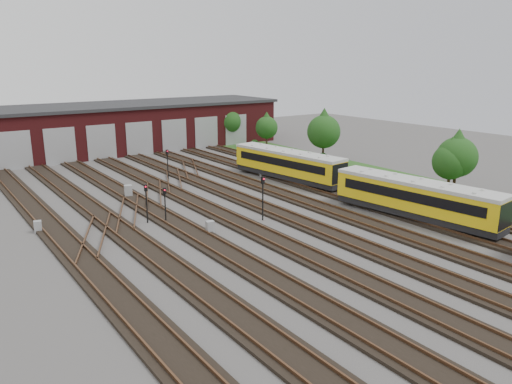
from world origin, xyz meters
TOP-DOWN VIEW (x-y plane):
  - ground at (0.00, 0.00)m, footprint 120.00×120.00m
  - track_network at (-0.17, 0.59)m, footprint 30.40×70.00m
  - maintenance_shed at (-0.01, 39.97)m, footprint 51.00×12.50m
  - grass_verge at (19.00, 10.00)m, footprint 8.00×55.00m
  - metro_train at (10.00, -4.19)m, footprint 4.11×45.81m
  - signal_mast_0 at (-6.38, 6.40)m, footprint 0.27×0.26m
  - signal_mast_1 at (-7.59, 7.11)m, footprint 0.29×0.28m
  - signal_mast_2 at (-0.39, 18.50)m, footprint 0.25×0.24m
  - signal_mast_3 at (0.07, 2.52)m, footprint 0.30×0.28m
  - relay_cabinet_0 at (-14.99, 9.63)m, footprint 0.61×0.54m
  - relay_cabinet_1 at (-6.02, 15.07)m, footprint 0.81×0.73m
  - relay_cabinet_2 at (-4.85, 2.24)m, footprint 0.61×0.54m
  - relay_cabinet_3 at (9.09, 15.00)m, footprint 0.72×0.64m
  - relay_cabinet_4 at (12.89, 15.10)m, footprint 0.61×0.54m
  - tree_0 at (17.44, 35.00)m, footprint 3.58×3.58m
  - tree_1 at (19.84, 28.85)m, footprint 3.13×3.13m
  - tree_2 at (19.46, 16.73)m, footprint 4.01×4.01m
  - tree_3 at (18.73, -1.16)m, footprint 3.30×3.30m
  - tree_4 at (19.34, -1.37)m, footprint 3.72×3.72m
  - bush_0 at (18.09, 7.81)m, footprint 1.30×1.30m
  - bush_1 at (19.23, 16.50)m, footprint 1.47×1.47m
  - bush_2 at (19.37, 31.13)m, footprint 1.18×1.18m

SIDE VIEW (x-z plane):
  - ground at x=0.00m, z-range 0.00..0.00m
  - grass_verge at x=19.00m, z-range 0.00..0.05m
  - track_network at x=-0.17m, z-range -0.06..0.27m
  - relay_cabinet_0 at x=-14.99m, z-range 0.00..0.88m
  - relay_cabinet_4 at x=12.89m, z-range 0.00..0.91m
  - relay_cabinet_2 at x=-4.85m, z-range 0.00..0.93m
  - relay_cabinet_3 at x=9.09m, z-range 0.00..1.06m
  - relay_cabinet_1 at x=-6.02m, z-range 0.00..1.14m
  - bush_2 at x=19.37m, z-range 0.00..1.18m
  - bush_0 at x=18.09m, z-range 0.00..1.30m
  - bush_1 at x=19.23m, z-range 0.00..1.47m
  - metro_train at x=10.00m, z-range 0.36..3.18m
  - signal_mast_0 at x=-6.38m, z-range 0.41..3.17m
  - signal_mast_1 at x=-7.59m, z-range 0.44..3.49m
  - signal_mast_2 at x=-0.39m, z-range 0.46..3.80m
  - signal_mast_3 at x=0.07m, z-range 0.48..3.99m
  - maintenance_shed at x=-0.01m, z-range 0.03..6.38m
  - tree_1 at x=19.84m, z-range 0.74..5.93m
  - tree_3 at x=18.73m, z-range 0.78..6.25m
  - tree_0 at x=17.44m, z-range 0.85..6.78m
  - tree_4 at x=19.34m, z-range 0.88..7.05m
  - tree_2 at x=19.46m, z-range 0.95..7.60m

